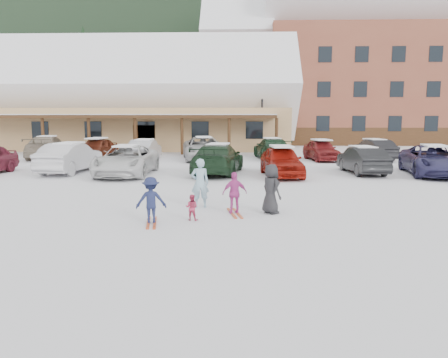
{
  "coord_description": "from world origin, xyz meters",
  "views": [
    {
      "loc": [
        0.77,
        -12.53,
        2.97
      ],
      "look_at": [
        0.3,
        1.0,
        1.0
      ],
      "focal_mm": 35.0,
      "sensor_mm": 36.0,
      "label": 1
    }
  ],
  "objects_px": {
    "adult_skier": "(200,183)",
    "parked_car_1": "(70,158)",
    "parked_car_2": "(127,160)",
    "parked_car_6": "(434,160)",
    "toddler_red": "(192,207)",
    "child_magenta": "(235,193)",
    "day_lodge": "(133,105)",
    "parked_car_7": "(48,147)",
    "parked_car_12": "(321,150)",
    "parked_car_13": "(374,149)",
    "parked_car_10": "(204,148)",
    "parked_car_8": "(97,149)",
    "parked_car_9": "(145,150)",
    "parked_car_11": "(272,148)",
    "bystander_dark": "(271,189)",
    "parked_car_4": "(281,161)",
    "parked_car_3": "(218,159)",
    "alpine_hotel": "(360,64)",
    "parked_car_5": "(362,160)",
    "lamp_post": "(262,109)",
    "child_navy": "(151,200)"
  },
  "relations": [
    {
      "from": "alpine_hotel",
      "to": "parked_car_3",
      "type": "relative_size",
      "value": 5.95
    },
    {
      "from": "parked_car_4",
      "to": "toddler_red",
      "type": "bearing_deg",
      "value": -114.8
    },
    {
      "from": "parked_car_1",
      "to": "parked_car_3",
      "type": "bearing_deg",
      "value": -176.49
    },
    {
      "from": "day_lodge",
      "to": "toddler_red",
      "type": "height_order",
      "value": "day_lodge"
    },
    {
      "from": "day_lodge",
      "to": "lamp_post",
      "type": "xyz_separation_m",
      "value": [
        11.67,
        -3.54,
        -0.42
      ]
    },
    {
      "from": "bystander_dark",
      "to": "parked_car_3",
      "type": "distance_m",
      "value": 9.39
    },
    {
      "from": "parked_car_5",
      "to": "parked_car_7",
      "type": "xyz_separation_m",
      "value": [
        -19.77,
        7.41,
        0.08
      ]
    },
    {
      "from": "parked_car_13",
      "to": "lamp_post",
      "type": "bearing_deg",
      "value": -53.51
    },
    {
      "from": "day_lodge",
      "to": "parked_car_5",
      "type": "bearing_deg",
      "value": -47.86
    },
    {
      "from": "adult_skier",
      "to": "parked_car_11",
      "type": "bearing_deg",
      "value": -110.66
    },
    {
      "from": "parked_car_12",
      "to": "parked_car_13",
      "type": "bearing_deg",
      "value": 1.61
    },
    {
      "from": "alpine_hotel",
      "to": "parked_car_5",
      "type": "xyz_separation_m",
      "value": [
        -7.13,
        -27.88,
        -7.93
      ]
    },
    {
      "from": "parked_car_6",
      "to": "parked_car_13",
      "type": "distance_m",
      "value": 7.85
    },
    {
      "from": "parked_car_6",
      "to": "parked_car_7",
      "type": "distance_m",
      "value": 24.49
    },
    {
      "from": "parked_car_3",
      "to": "parked_car_8",
      "type": "distance_m",
      "value": 11.35
    },
    {
      "from": "alpine_hotel",
      "to": "parked_car_8",
      "type": "height_order",
      "value": "alpine_hotel"
    },
    {
      "from": "parked_car_6",
      "to": "parked_car_13",
      "type": "relative_size",
      "value": 1.28
    },
    {
      "from": "parked_car_7",
      "to": "parked_car_10",
      "type": "distance_m",
      "value": 11.05
    },
    {
      "from": "child_navy",
      "to": "parked_car_8",
      "type": "height_order",
      "value": "parked_car_8"
    },
    {
      "from": "parked_car_1",
      "to": "parked_car_10",
      "type": "distance_m",
      "value": 9.34
    },
    {
      "from": "parked_car_8",
      "to": "parked_car_2",
      "type": "bearing_deg",
      "value": -55.29
    },
    {
      "from": "parked_car_6",
      "to": "day_lodge",
      "type": "bearing_deg",
      "value": 145.58
    },
    {
      "from": "parked_car_1",
      "to": "parked_car_12",
      "type": "xyz_separation_m",
      "value": [
        14.36,
        6.79,
        -0.09
      ]
    },
    {
      "from": "parked_car_2",
      "to": "parked_car_9",
      "type": "bearing_deg",
      "value": 95.22
    },
    {
      "from": "child_magenta",
      "to": "parked_car_12",
      "type": "height_order",
      "value": "parked_car_12"
    },
    {
      "from": "toddler_red",
      "to": "parked_car_8",
      "type": "height_order",
      "value": "parked_car_8"
    },
    {
      "from": "lamp_post",
      "to": "parked_car_9",
      "type": "xyz_separation_m",
      "value": [
        -8.23,
        -7.95,
        -2.83
      ]
    },
    {
      "from": "adult_skier",
      "to": "parked_car_3",
      "type": "bearing_deg",
      "value": -99.66
    },
    {
      "from": "parked_car_6",
      "to": "alpine_hotel",
      "type": "bearing_deg",
      "value": 91.33
    },
    {
      "from": "toddler_red",
      "to": "parked_car_2",
      "type": "xyz_separation_m",
      "value": [
        -4.3,
        9.45,
        0.37
      ]
    },
    {
      "from": "adult_skier",
      "to": "parked_car_9",
      "type": "xyz_separation_m",
      "value": [
        -5.06,
        15.05,
        -0.11
      ]
    },
    {
      "from": "toddler_red",
      "to": "child_magenta",
      "type": "xyz_separation_m",
      "value": [
        1.22,
        0.9,
        0.27
      ]
    },
    {
      "from": "parked_car_1",
      "to": "parked_car_7",
      "type": "xyz_separation_m",
      "value": [
        -4.53,
        7.55,
        -0.01
      ]
    },
    {
      "from": "child_magenta",
      "to": "parked_car_4",
      "type": "height_order",
      "value": "parked_car_4"
    },
    {
      "from": "adult_skier",
      "to": "parked_car_8",
      "type": "height_order",
      "value": "adult_skier"
    },
    {
      "from": "adult_skier",
      "to": "parked_car_1",
      "type": "bearing_deg",
      "value": -56.74
    },
    {
      "from": "lamp_post",
      "to": "toddler_red",
      "type": "distance_m",
      "value": 25.21
    },
    {
      "from": "parked_car_2",
      "to": "parked_car_7",
      "type": "distance_m",
      "value": 11.48
    },
    {
      "from": "adult_skier",
      "to": "parked_car_5",
      "type": "xyz_separation_m",
      "value": [
        7.64,
        8.69,
        -0.11
      ]
    },
    {
      "from": "parked_car_2",
      "to": "parked_car_6",
      "type": "height_order",
      "value": "parked_car_6"
    },
    {
      "from": "adult_skier",
      "to": "child_magenta",
      "type": "relative_size",
      "value": 1.25
    },
    {
      "from": "adult_skier",
      "to": "child_magenta",
      "type": "height_order",
      "value": "adult_skier"
    },
    {
      "from": "parked_car_2",
      "to": "parked_car_4",
      "type": "distance_m",
      "value": 7.74
    },
    {
      "from": "bystander_dark",
      "to": "parked_car_1",
      "type": "distance_m",
      "value": 13.6
    },
    {
      "from": "parked_car_3",
      "to": "parked_car_8",
      "type": "relative_size",
      "value": 1.24
    },
    {
      "from": "alpine_hotel",
      "to": "adult_skier",
      "type": "relative_size",
      "value": 19.59
    },
    {
      "from": "parked_car_4",
      "to": "alpine_hotel",
      "type": "bearing_deg",
      "value": 63.92
    },
    {
      "from": "child_magenta",
      "to": "bystander_dark",
      "type": "distance_m",
      "value": 1.12
    },
    {
      "from": "child_magenta",
      "to": "parked_car_6",
      "type": "height_order",
      "value": "parked_car_6"
    },
    {
      "from": "day_lodge",
      "to": "parked_car_3",
      "type": "bearing_deg",
      "value": -64.47
    }
  ]
}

